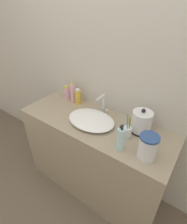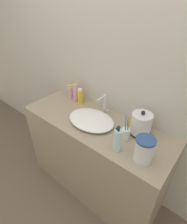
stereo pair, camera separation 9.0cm
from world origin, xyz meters
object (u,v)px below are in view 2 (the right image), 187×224
lotion_bottle (118,140)px  water_pitcher (144,150)px  faucet (104,104)px  mouthwash_bottle (70,92)px  shampoo_bottle (80,96)px  electric_kettle (141,124)px  hand_cream_bottle (75,92)px  toothbrush_cup (126,133)px

lotion_bottle → water_pitcher: size_ratio=1.17×
water_pitcher → lotion_bottle: bearing=-169.4°
faucet → mouthwash_bottle: (-0.46, 0.02, -0.04)m
lotion_bottle → shampoo_bottle: bearing=154.2°
electric_kettle → hand_cream_bottle: hand_cream_bottle is taller
mouthwash_bottle → water_pitcher: size_ratio=0.79×
electric_kettle → shampoo_bottle: bearing=176.5°
electric_kettle → toothbrush_cup: bearing=-111.4°
faucet → electric_kettle: (0.38, -0.04, -0.02)m
electric_kettle → mouthwash_bottle: bearing=175.9°
water_pitcher → faucet: bearing=152.4°
faucet → electric_kettle: electric_kettle is taller
shampoo_bottle → mouthwash_bottle: 0.17m
faucet → water_pitcher: size_ratio=1.07×
toothbrush_cup → shampoo_bottle: bearing=164.6°
mouthwash_bottle → toothbrush_cup: bearing=-13.6°
toothbrush_cup → water_pitcher: (0.19, -0.10, 0.04)m
faucet → water_pitcher: (0.52, -0.27, -0.01)m
shampoo_bottle → electric_kettle: bearing=-3.5°
electric_kettle → lotion_bottle: 0.27m
faucet → shampoo_bottle: 0.30m
lotion_bottle → water_pitcher: bearing=10.6°
hand_cream_bottle → faucet: bearing=-0.8°
water_pitcher → mouthwash_bottle: bearing=163.3°
electric_kettle → shampoo_bottle: size_ratio=1.29×
electric_kettle → lotion_bottle: (-0.04, -0.27, 0.01)m
electric_kettle → water_pitcher: bearing=-59.2°
toothbrush_cup → water_pitcher: toothbrush_cup is taller
toothbrush_cup → mouthwash_bottle: bearing=166.4°
electric_kettle → mouthwash_bottle: 0.84m
faucet → mouthwash_bottle: faucet is taller
toothbrush_cup → hand_cream_bottle: 0.71m
electric_kettle → toothbrush_cup: toothbrush_cup is taller
faucet → shampoo_bottle: (-0.30, 0.00, -0.03)m
lotion_bottle → hand_cream_bottle: (-0.70, 0.31, 0.01)m
lotion_bottle → water_pitcher: lotion_bottle is taller
electric_kettle → shampoo_bottle: (-0.67, 0.04, -0.01)m
toothbrush_cup → electric_kettle: bearing=68.6°
faucet → water_pitcher: faucet is taller
shampoo_bottle → hand_cream_bottle: hand_cream_bottle is taller
lotion_bottle → mouthwash_bottle: bearing=157.8°
faucet → electric_kettle: bearing=-5.5°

